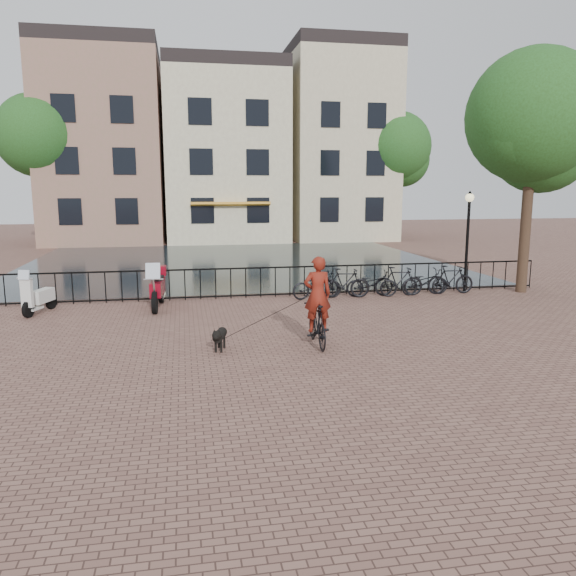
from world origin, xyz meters
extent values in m
plane|color=brown|center=(0.00, 0.00, 0.00)|extent=(100.00, 100.00, 0.00)
plane|color=black|center=(0.00, 17.30, 0.00)|extent=(20.00, 20.00, 0.00)
cube|color=black|center=(0.00, 8.00, 1.00)|extent=(20.00, 0.05, 0.05)
cube|color=black|center=(0.00, 8.00, 0.08)|extent=(20.00, 0.05, 0.05)
cube|color=#85684D|center=(-7.50, 30.00, 6.00)|extent=(7.50, 9.00, 12.00)
cube|color=black|center=(-7.50, 30.00, 12.40)|extent=(7.50, 9.00, 0.80)
cube|color=#BCB18E|center=(0.50, 30.00, 5.50)|extent=(8.00, 9.00, 11.00)
cube|color=black|center=(0.50, 30.00, 11.40)|extent=(8.00, 9.00, 0.80)
cube|color=orange|center=(0.50, 25.30, 2.60)|extent=(5.00, 0.60, 0.15)
cube|color=#BAAE8A|center=(8.50, 30.00, 6.25)|extent=(7.00, 9.00, 12.50)
cube|color=black|center=(8.50, 30.00, 12.90)|extent=(7.00, 9.00, 0.80)
cylinder|color=black|center=(-11.00, 27.00, 3.15)|extent=(0.36, 0.36, 6.30)
sphere|color=#224617|center=(-11.00, 27.00, 6.75)|extent=(5.04, 5.04, 5.04)
cylinder|color=black|center=(9.20, 7.30, 2.80)|extent=(0.36, 0.36, 5.60)
sphere|color=#224617|center=(9.20, 7.30, 6.00)|extent=(4.48, 4.48, 4.48)
cylinder|color=black|center=(12.00, 27.00, 2.97)|extent=(0.36, 0.36, 5.95)
sphere|color=#224617|center=(12.00, 27.00, 6.38)|extent=(4.76, 4.76, 4.76)
cylinder|color=black|center=(7.20, 7.60, 1.60)|extent=(0.10, 0.10, 3.20)
sphere|color=beige|center=(7.20, 7.60, 3.30)|extent=(0.30, 0.30, 0.30)
imported|color=black|center=(0.50, 1.96, 0.54)|extent=(0.54, 1.80, 1.08)
imported|color=maroon|center=(0.50, 1.96, 1.40)|extent=(0.78, 0.52, 2.11)
imported|color=black|center=(1.80, 7.40, 0.45)|extent=(1.78, 0.83, 0.90)
imported|color=black|center=(2.75, 7.40, 0.50)|extent=(1.71, 0.69, 1.00)
imported|color=black|center=(3.70, 7.40, 0.45)|extent=(1.78, 0.83, 0.90)
imported|color=black|center=(4.65, 7.40, 0.50)|extent=(1.70, 0.64, 1.00)
imported|color=black|center=(5.60, 7.40, 0.45)|extent=(1.75, 0.71, 0.90)
imported|color=black|center=(6.55, 7.40, 0.50)|extent=(1.67, 0.51, 1.00)
camera|label=1|loc=(-2.50, -10.38, 3.65)|focal=35.00mm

